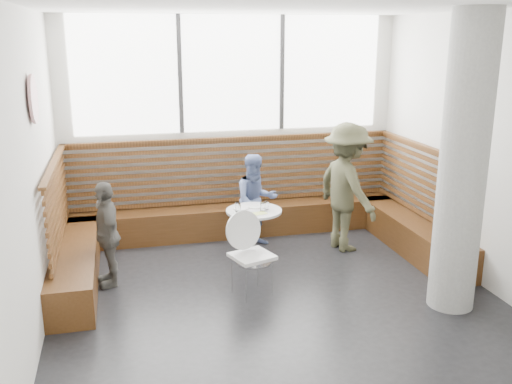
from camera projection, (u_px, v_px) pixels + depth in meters
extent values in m
cube|color=silver|center=(278.00, 163.00, 6.12)|extent=(5.00, 5.00, 3.20)
cube|color=black|center=(277.00, 298.00, 6.55)|extent=(5.00, 5.00, 0.01)
cube|color=white|center=(280.00, 6.00, 5.69)|extent=(5.00, 5.00, 0.01)
cube|color=white|center=(232.00, 74.00, 8.23)|extent=(4.50, 0.02, 1.65)
cube|color=#3F3F42|center=(180.00, 75.00, 8.04)|extent=(0.06, 0.04, 1.65)
cube|color=#3F3F42|center=(282.00, 73.00, 8.38)|extent=(0.06, 0.04, 1.65)
cube|color=#432710|center=(236.00, 220.00, 8.59)|extent=(5.00, 0.50, 0.45)
cube|color=#432710|center=(77.00, 258.00, 7.14)|extent=(0.50, 2.50, 0.45)
cube|color=#432710|center=(404.00, 229.00, 8.17)|extent=(0.50, 2.50, 0.45)
cube|color=#482912|center=(234.00, 171.00, 8.56)|extent=(4.88, 0.08, 0.98)
cube|color=#482912|center=(58.00, 203.00, 6.91)|extent=(0.08, 2.38, 0.98)
cube|color=#482912|center=(419.00, 180.00, 8.01)|extent=(0.08, 2.38, 0.98)
cylinder|color=gray|center=(463.00, 166.00, 5.98)|extent=(0.50, 0.50, 3.20)
cylinder|color=white|center=(33.00, 99.00, 5.74)|extent=(0.03, 0.50, 0.50)
cylinder|color=silver|center=(254.00, 262.00, 7.54)|extent=(0.45, 0.45, 0.02)
cylinder|color=silver|center=(254.00, 237.00, 7.45)|extent=(0.07, 0.07, 0.71)
cylinder|color=#B7B7BA|center=(254.00, 211.00, 7.35)|extent=(0.72, 0.72, 0.03)
cube|color=white|center=(252.00, 256.00, 6.54)|extent=(0.44, 0.42, 0.04)
cylinder|color=white|center=(248.00, 229.00, 6.65)|extent=(0.46, 0.11, 0.46)
cylinder|color=silver|center=(240.00, 283.00, 6.42)|extent=(0.02, 0.02, 0.45)
cylinder|color=silver|center=(270.00, 280.00, 6.50)|extent=(0.02, 0.02, 0.45)
cylinder|color=silver|center=(234.00, 272.00, 6.71)|extent=(0.02, 0.02, 0.45)
cylinder|color=silver|center=(264.00, 269.00, 6.79)|extent=(0.02, 0.02, 0.45)
imported|color=#47472F|center=(347.00, 187.00, 7.84)|extent=(0.91, 1.27, 1.79)
imported|color=#5F71A5|center=(256.00, 201.00, 8.02)|extent=(0.70, 0.58, 1.33)
imported|color=#5C5953|center=(107.00, 234.00, 6.76)|extent=(0.43, 0.79, 1.28)
cylinder|color=white|center=(241.00, 208.00, 7.39)|extent=(0.20, 0.20, 0.01)
cylinder|color=white|center=(255.00, 207.00, 7.45)|extent=(0.18, 0.18, 0.01)
cylinder|color=white|center=(238.00, 207.00, 7.25)|extent=(0.07, 0.07, 0.12)
cylinder|color=white|center=(263.00, 207.00, 7.28)|extent=(0.07, 0.07, 0.11)
cylinder|color=white|center=(266.00, 206.00, 7.34)|extent=(0.07, 0.07, 0.11)
cube|color=#A5C64C|center=(259.00, 213.00, 7.20)|extent=(0.21, 0.17, 0.00)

